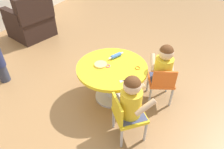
# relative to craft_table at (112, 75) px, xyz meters

# --- Properties ---
(ground_plane) EXTENTS (10.00, 10.00, 0.00)m
(ground_plane) POSITION_rel_craft_table_xyz_m (0.00, 0.00, -0.37)
(ground_plane) COLOR #9E7247
(craft_table) EXTENTS (0.85, 0.85, 0.49)m
(craft_table) POSITION_rel_craft_table_xyz_m (0.00, 0.00, 0.00)
(craft_table) COLOR silver
(craft_table) RESTS_ON ground
(child_chair_left) EXTENTS (0.42, 0.42, 0.54)m
(child_chair_left) POSITION_rel_craft_table_xyz_m (-0.47, -0.38, -0.06)
(child_chair_left) COLOR #B7B7BC
(child_chair_left) RESTS_ON ground
(seated_child_left) EXTENTS (0.43, 0.44, 0.51)m
(seated_child_left) POSITION_rel_craft_table_xyz_m (-0.45, -0.41, 0.16)
(seated_child_left) COLOR #3F4772
(seated_child_left) RESTS_ON ground
(child_chair_right) EXTENTS (0.39, 0.39, 0.54)m
(child_chair_right) POSITION_rel_craft_table_xyz_m (0.20, -0.57, -0.06)
(child_chair_right) COLOR #B7B7BC
(child_chair_right) RESTS_ON ground
(seated_child_right) EXTENTS (0.42, 0.38, 0.51)m
(seated_child_right) POSITION_rel_craft_table_xyz_m (0.23, -0.56, 0.16)
(seated_child_right) COLOR #3F4772
(seated_child_right) RESTS_ON ground
(armchair_dark) EXTENTS (0.86, 0.87, 0.85)m
(armchair_dark) POSITION_rel_craft_table_xyz_m (0.94, 2.15, -0.06)
(armchair_dark) COLOR black
(armchair_dark) RESTS_ON ground
(rolling_pin) EXTENTS (0.21, 0.12, 0.05)m
(rolling_pin) POSITION_rel_craft_table_xyz_m (0.20, 0.04, 0.15)
(rolling_pin) COLOR #3F72CC
(rolling_pin) RESTS_ON craft_table
(craft_scissors) EXTENTS (0.13, 0.13, 0.01)m
(craft_scissors) POSITION_rel_craft_table_xyz_m (-0.16, -0.25, 0.13)
(craft_scissors) COLOR silver
(craft_scissors) RESTS_ON craft_table
(playdough_blob_0) EXTENTS (0.15, 0.15, 0.02)m
(playdough_blob_0) POSITION_rel_craft_table_xyz_m (-0.03, 0.13, 0.13)
(playdough_blob_0) COLOR #F2CC72
(playdough_blob_0) RESTS_ON craft_table
(cookie_cutter_0) EXTENTS (0.07, 0.07, 0.01)m
(cookie_cutter_0) POSITION_rel_craft_table_xyz_m (0.09, -0.29, 0.13)
(cookie_cutter_0) COLOR orange
(cookie_cutter_0) RESTS_ON craft_table
(cookie_cutter_1) EXTENTS (0.06, 0.06, 0.01)m
(cookie_cutter_1) POSITION_rel_craft_table_xyz_m (-0.02, 0.05, 0.13)
(cookie_cutter_1) COLOR #D83FA5
(cookie_cutter_1) RESTS_ON craft_table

